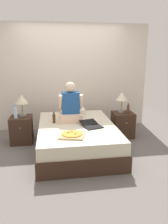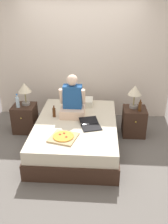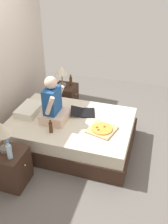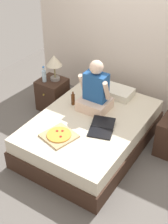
% 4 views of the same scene
% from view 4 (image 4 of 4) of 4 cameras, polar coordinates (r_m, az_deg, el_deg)
% --- Properties ---
extents(ground_plane, '(5.83, 5.83, 0.00)m').
position_cam_4_polar(ground_plane, '(4.79, 1.15, -6.04)').
color(ground_plane, '#66605B').
extents(wall_back, '(3.83, 0.12, 2.50)m').
position_cam_4_polar(wall_back, '(5.22, 9.66, 13.27)').
color(wall_back, beige).
rests_on(wall_back, ground).
extents(bed, '(1.46, 2.09, 0.50)m').
position_cam_4_polar(bed, '(4.63, 1.19, -3.75)').
color(bed, '#382319').
rests_on(bed, ground).
extents(nightstand_left, '(0.44, 0.47, 0.56)m').
position_cam_4_polar(nightstand_left, '(5.48, -5.78, 3.25)').
color(nightstand_left, '#382319').
rests_on(nightstand_left, ground).
extents(lamp_on_left_nightstand, '(0.26, 0.26, 0.45)m').
position_cam_4_polar(lamp_on_left_nightstand, '(5.20, -5.47, 9.04)').
color(lamp_on_left_nightstand, gray).
rests_on(lamp_on_left_nightstand, nightstand_left).
extents(water_bottle, '(0.07, 0.07, 0.28)m').
position_cam_4_polar(water_bottle, '(5.27, -7.31, 6.65)').
color(water_bottle, silver).
rests_on(water_bottle, nightstand_left).
extents(pillow, '(0.52, 0.34, 0.12)m').
position_cam_4_polar(pillow, '(5.00, 5.91, 3.69)').
color(pillow, silver).
rests_on(pillow, bed).
extents(person_seated, '(0.47, 0.40, 0.78)m').
position_cam_4_polar(person_seated, '(4.54, 2.09, 3.69)').
color(person_seated, beige).
rests_on(person_seated, bed).
extents(laptop, '(0.43, 0.49, 0.07)m').
position_cam_4_polar(laptop, '(4.25, 3.17, -3.19)').
color(laptop, black).
rests_on(laptop, bed).
extents(pizza_box, '(0.49, 0.49, 0.05)m').
position_cam_4_polar(pizza_box, '(4.16, -4.59, -4.30)').
color(pizza_box, tan).
rests_on(pizza_box, bed).
extents(beer_bottle_on_bed, '(0.06, 0.06, 0.22)m').
position_cam_4_polar(beer_bottle_on_bed, '(4.73, -2.02, 2.35)').
color(beer_bottle_on_bed, '#4C2811').
rests_on(beer_bottle_on_bed, bed).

